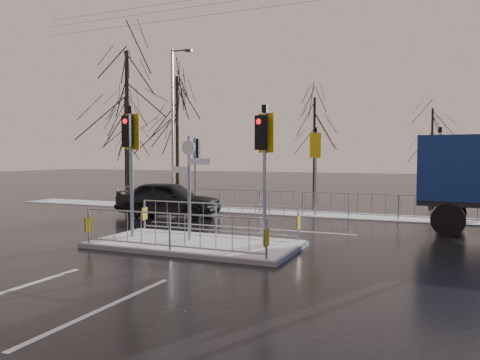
% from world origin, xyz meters
% --- Properties ---
extents(ground, '(120.00, 120.00, 0.00)m').
position_xyz_m(ground, '(0.00, 0.00, 0.00)').
color(ground, black).
rests_on(ground, ground).
extents(snow_verge, '(30.00, 2.00, 0.04)m').
position_xyz_m(snow_verge, '(0.00, 8.60, 0.02)').
color(snow_verge, white).
rests_on(snow_verge, ground).
extents(lane_markings, '(8.00, 11.38, 0.01)m').
position_xyz_m(lane_markings, '(0.00, -0.33, 0.00)').
color(lane_markings, silver).
rests_on(lane_markings, ground).
extents(traffic_island, '(6.00, 3.04, 4.15)m').
position_xyz_m(traffic_island, '(-0.01, 0.01, 0.39)').
color(traffic_island, slate).
rests_on(traffic_island, ground).
extents(far_kerb_fixtures, '(18.00, 0.65, 3.83)m').
position_xyz_m(far_kerb_fixtures, '(0.29, 8.09, 1.02)').
color(far_kerb_fixtures, gray).
rests_on(far_kerb_fixtures, ground).
extents(car_far_lane, '(4.73, 2.41, 1.54)m').
position_xyz_m(car_far_lane, '(-4.21, 5.39, 0.77)').
color(car_far_lane, black).
rests_on(car_far_lane, ground).
extents(tree_near_a, '(4.75, 4.75, 8.97)m').
position_xyz_m(tree_near_a, '(-10.50, 11.00, 6.11)').
color(tree_near_a, black).
rests_on(tree_near_a, ground).
extents(tree_near_b, '(4.00, 4.00, 7.55)m').
position_xyz_m(tree_near_b, '(-8.00, 12.50, 5.15)').
color(tree_near_b, black).
rests_on(tree_near_b, ground).
extents(tree_near_c, '(3.50, 3.50, 6.61)m').
position_xyz_m(tree_near_c, '(-12.50, 13.50, 4.50)').
color(tree_near_c, black).
rests_on(tree_near_c, ground).
extents(tree_far_a, '(3.75, 3.75, 7.08)m').
position_xyz_m(tree_far_a, '(-2.00, 22.00, 4.82)').
color(tree_far_a, black).
rests_on(tree_far_a, ground).
extents(tree_far_b, '(3.25, 3.25, 6.14)m').
position_xyz_m(tree_far_b, '(6.00, 24.00, 4.18)').
color(tree_far_b, black).
rests_on(tree_far_b, ground).
extents(street_lamp_left, '(1.25, 0.18, 8.20)m').
position_xyz_m(street_lamp_left, '(-6.43, 9.50, 4.49)').
color(street_lamp_left, gray).
rests_on(street_lamp_left, ground).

